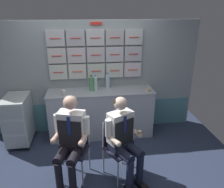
% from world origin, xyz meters
% --- Properties ---
extents(ground, '(4.80, 4.80, 0.04)m').
position_xyz_m(ground, '(0.00, 0.00, -0.02)').
color(ground, '#29334A').
extents(galley_bulkhead, '(4.20, 0.14, 2.15)m').
position_xyz_m(galley_bulkhead, '(0.02, 1.37, 1.10)').
color(galley_bulkhead, '#909EA1').
rests_on(galley_bulkhead, ground).
extents(galley_counter, '(1.97, 0.53, 0.91)m').
position_xyz_m(galley_counter, '(0.20, 1.09, 0.46)').
color(galley_counter, '#A6AEB8').
rests_on(galley_counter, ground).
extents(service_trolley, '(0.40, 0.65, 0.90)m').
position_xyz_m(service_trolley, '(-1.30, 0.99, 0.48)').
color(service_trolley, black).
rests_on(service_trolley, ground).
extents(folding_chair_left, '(0.50, 0.50, 0.86)m').
position_xyz_m(folding_chair_left, '(-0.26, 0.06, 0.53)').
color(folding_chair_left, '#A8AAAF').
rests_on(folding_chair_left, ground).
extents(crew_member_left, '(0.52, 0.67, 1.28)m').
position_xyz_m(crew_member_left, '(-0.31, -0.10, 0.71)').
color(crew_member_left, black).
rests_on(crew_member_left, ground).
extents(folding_chair_right, '(0.54, 0.54, 0.86)m').
position_xyz_m(folding_chair_right, '(0.34, -0.00, 0.53)').
color(folding_chair_right, '#A8AAAF').
rests_on(folding_chair_right, ground).
extents(crew_member_right, '(0.57, 0.66, 1.25)m').
position_xyz_m(crew_member_right, '(0.42, -0.15, 0.69)').
color(crew_member_right, black).
rests_on(crew_member_right, ground).
extents(water_bottle_clear, '(0.08, 0.08, 0.29)m').
position_xyz_m(water_bottle_clear, '(0.35, 1.24, 1.05)').
color(water_bottle_clear, silver).
rests_on(water_bottle_clear, galley_counter).
extents(water_bottle_tall, '(0.06, 0.06, 0.28)m').
position_xyz_m(water_bottle_tall, '(0.11, 1.15, 1.05)').
color(water_bottle_tall, silver).
rests_on(water_bottle_tall, galley_counter).
extents(sparkling_bottle_green, '(0.07, 0.07, 0.30)m').
position_xyz_m(sparkling_bottle_green, '(0.03, 1.12, 1.06)').
color(sparkling_bottle_green, '#539E5B').
rests_on(sparkling_bottle_green, galley_counter).
extents(coffee_cup_spare, '(0.07, 0.07, 0.09)m').
position_xyz_m(coffee_cup_spare, '(-0.46, 0.99, 0.96)').
color(coffee_cup_spare, silver).
rests_on(coffee_cup_spare, galley_counter).
extents(coffee_cup_white, '(0.07, 0.07, 0.06)m').
position_xyz_m(coffee_cup_white, '(1.07, 0.95, 0.95)').
color(coffee_cup_white, tan).
rests_on(coffee_cup_white, galley_counter).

